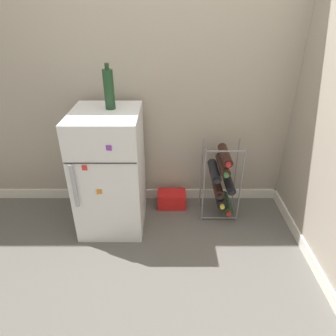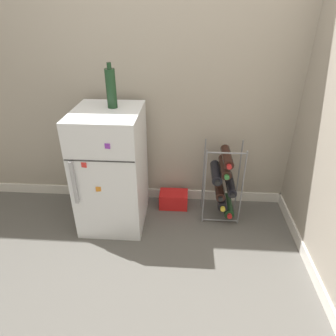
{
  "view_description": "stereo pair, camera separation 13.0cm",
  "coord_description": "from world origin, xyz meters",
  "views": [
    {
      "loc": [
        -0.01,
        -1.71,
        1.6
      ],
      "look_at": [
        -0.02,
        0.32,
        0.47
      ],
      "focal_mm": 32.0,
      "sensor_mm": 36.0,
      "label": 1
    },
    {
      "loc": [
        0.12,
        -1.71,
        1.6
      ],
      "look_at": [
        -0.02,
        0.32,
        0.47
      ],
      "focal_mm": 32.0,
      "sensor_mm": 36.0,
      "label": 2
    }
  ],
  "objects": [
    {
      "name": "ground_plane",
      "position": [
        0.0,
        0.0,
        0.0
      ],
      "size": [
        14.0,
        14.0,
        0.0
      ],
      "primitive_type": "plane",
      "color": "#56544F"
    },
    {
      "name": "wall_back",
      "position": [
        0.0,
        0.63,
        1.24
      ],
      "size": [
        6.97,
        0.07,
        2.5
      ],
      "color": "#9E9384",
      "rests_on": "ground_plane"
    },
    {
      "name": "mini_fridge",
      "position": [
        -0.45,
        0.27,
        0.47
      ],
      "size": [
        0.49,
        0.57,
        0.94
      ],
      "color": "silver",
      "rests_on": "ground_plane"
    },
    {
      "name": "wine_rack",
      "position": [
        0.43,
        0.37,
        0.33
      ],
      "size": [
        0.3,
        0.33,
        0.66
      ],
      "color": "slate",
      "rests_on": "ground_plane"
    },
    {
      "name": "soda_box",
      "position": [
        0.02,
        0.47,
        0.07
      ],
      "size": [
        0.25,
        0.15,
        0.14
      ],
      "color": "red",
      "rests_on": "ground_plane"
    },
    {
      "name": "fridge_top_bottle",
      "position": [
        -0.42,
        0.35,
        1.08
      ],
      "size": [
        0.07,
        0.07,
        0.31
      ],
      "color": "#19381E",
      "rests_on": "mini_fridge"
    }
  ]
}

